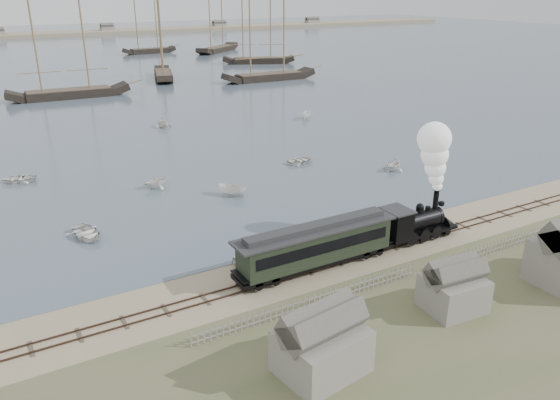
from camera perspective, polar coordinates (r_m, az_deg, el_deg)
ground at (r=48.64m, az=5.56°, el=-5.22°), size 600.00×600.00×0.00m
harbor_water at (r=207.93m, az=-23.30°, el=13.75°), size 600.00×336.00×0.06m
rail_track at (r=47.20m, az=6.96°, el=-6.11°), size 120.00×1.80×0.16m
picket_fence_west at (r=40.40m, az=3.67°, el=-11.17°), size 19.00×0.10×1.20m
picket_fence_east at (r=51.87m, az=21.89°, el=-5.01°), size 15.00×0.10×1.20m
shed_left at (r=34.76m, az=4.30°, el=-17.34°), size 5.00×4.00×4.10m
shed_mid at (r=42.09m, az=17.45°, el=-10.77°), size 4.00×3.50×3.60m
far_spit at (r=287.17m, az=-25.57°, el=15.08°), size 500.00×20.00×1.80m
locomotive at (r=50.91m, az=15.46°, el=1.17°), size 8.33×3.11×10.39m
passenger_coach at (r=44.57m, az=3.80°, el=-4.61°), size 14.36×2.77×3.49m
beached_dinghy at (r=45.70m, az=-2.47°, el=-6.40°), size 4.37×4.84×0.82m
rowboat_0 at (r=53.50m, az=-19.54°, el=-3.26°), size 4.86×3.89×0.90m
rowboat_1 at (r=64.33m, az=-12.82°, el=1.94°), size 2.96×3.33×1.61m
rowboat_2 at (r=60.59m, az=-5.06°, el=1.03°), size 3.42×3.10×1.30m
rowboat_3 at (r=71.87m, az=2.21°, el=4.17°), size 2.69×3.75×0.77m
rowboat_4 at (r=70.30m, az=11.82°, el=3.70°), size 3.67×3.90×1.64m
rowboat_5 at (r=96.75m, az=2.73°, el=8.84°), size 3.28×3.33×1.31m
rowboat_6 at (r=71.82m, az=-25.70°, el=2.03°), size 3.90×4.66×0.83m
rowboat_7 at (r=92.61m, az=-12.17°, el=7.95°), size 3.72×3.36×1.72m
schooner_2 at (r=122.73m, az=-21.74°, el=14.51°), size 24.60×6.50×20.00m
schooner_3 at (r=142.34m, az=-12.39°, el=16.24°), size 9.79×20.04×20.00m
schooner_4 at (r=137.38m, az=-1.17°, el=16.54°), size 24.05×5.97×20.00m
schooner_5 at (r=169.18m, az=-2.32°, el=17.44°), size 21.62×13.41×20.00m
schooner_8 at (r=200.50m, az=-13.71°, el=17.50°), size 18.32×4.87×20.00m
schooner_9 at (r=201.75m, az=-6.63°, el=17.96°), size 22.18×19.52×20.00m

